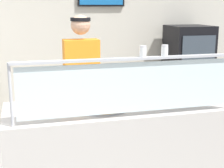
{
  "coord_description": "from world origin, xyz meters",
  "views": [
    {
      "loc": [
        0.2,
        -2.52,
        1.86
      ],
      "look_at": [
        0.98,
        0.43,
        1.15
      ],
      "focal_mm": 54.6,
      "sensor_mm": 36.0,
      "label": 1
    }
  ],
  "objects": [
    {
      "name": "parmesan_shaker",
      "position": [
        1.14,
        0.06,
        1.49
      ],
      "size": [
        0.06,
        0.06,
        0.09
      ],
      "color": "white",
      "rests_on": "sneeze_guard"
    },
    {
      "name": "sneeze_guard",
      "position": [
        1.03,
        0.06,
        1.26
      ],
      "size": [
        1.88,
        0.06,
        0.5
      ],
      "color": "#B2B5BC",
      "rests_on": "serving_counter"
    },
    {
      "name": "serving_counter",
      "position": [
        1.03,
        0.39,
        0.47
      ],
      "size": [
        2.05,
        0.78,
        0.95
      ],
      "primitive_type": "cube",
      "color": "#BCB7B2",
      "rests_on": "ground"
    },
    {
      "name": "pizza_server",
      "position": [
        0.87,
        0.35,
        0.99
      ],
      "size": [
        0.15,
        0.29,
        0.01
      ],
      "primitive_type": "cube",
      "rotation": [
        0.0,
        0.0,
        -0.27
      ],
      "color": "#ADAFB7",
      "rests_on": "pizza_tray"
    },
    {
      "name": "worker_figure",
      "position": [
        0.82,
        1.1,
        1.01
      ],
      "size": [
        0.41,
        0.5,
        1.76
      ],
      "color": "#23232D",
      "rests_on": "ground"
    },
    {
      "name": "pepper_flake_shaker",
      "position": [
        1.33,
        0.06,
        1.49
      ],
      "size": [
        0.06,
        0.06,
        0.09
      ],
      "color": "white",
      "rests_on": "sneeze_guard"
    },
    {
      "name": "pizza_tray",
      "position": [
        0.87,
        0.37,
        0.97
      ],
      "size": [
        0.51,
        0.51,
        0.04
      ],
      "color": "#9EA0A8",
      "rests_on": "serving_counter"
    },
    {
      "name": "drink_fridge",
      "position": [
        2.69,
        2.22,
        0.78
      ],
      "size": [
        0.63,
        0.62,
        1.56
      ],
      "color": "black",
      "rests_on": "ground"
    },
    {
      "name": "shop_rear_unit",
      "position": [
        1.03,
        2.67,
        1.36
      ],
      "size": [
        6.45,
        0.13,
        2.7
      ],
      "color": "beige",
      "rests_on": "ground"
    }
  ]
}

